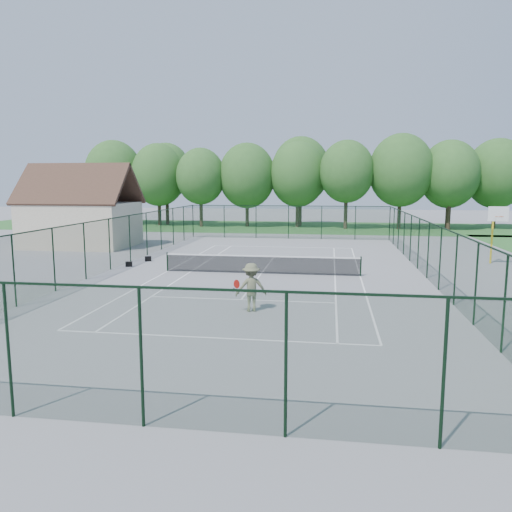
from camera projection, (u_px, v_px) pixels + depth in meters
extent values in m
plane|color=gray|center=(261.00, 274.00, 28.14)|extent=(140.00, 140.00, 0.00)
cube|color=#326F2E|center=(297.00, 227.00, 57.49)|extent=(80.00, 16.00, 0.01)
cube|color=white|center=(282.00, 247.00, 39.76)|extent=(10.97, 0.08, 0.01)
cube|color=white|center=(212.00, 338.00, 16.51)|extent=(10.97, 0.08, 0.01)
cube|color=white|center=(274.00, 257.00, 34.40)|extent=(8.23, 0.08, 0.01)
cube|color=white|center=(241.00, 300.00, 21.88)|extent=(8.23, 0.08, 0.01)
cube|color=white|center=(360.00, 276.00, 27.33)|extent=(0.08, 23.77, 0.01)
cube|color=white|center=(168.00, 271.00, 28.94)|extent=(0.08, 23.77, 0.01)
cube|color=white|center=(335.00, 276.00, 27.53)|extent=(0.08, 23.77, 0.01)
cube|color=white|center=(191.00, 272.00, 28.74)|extent=(0.08, 23.77, 0.01)
cube|color=white|center=(261.00, 274.00, 28.14)|extent=(0.08, 12.80, 0.01)
cylinder|color=black|center=(167.00, 262.00, 28.86)|extent=(0.08, 0.08, 1.10)
cylinder|color=black|center=(361.00, 266.00, 27.25)|extent=(0.08, 0.08, 1.10)
cube|color=black|center=(261.00, 265.00, 28.06)|extent=(11.00, 0.02, 0.96)
cube|color=white|center=(261.00, 256.00, 27.99)|extent=(11.00, 0.05, 0.07)
cube|color=#16341C|center=(288.00, 222.00, 45.53)|extent=(18.00, 0.02, 3.00)
cube|color=#16341C|center=(141.00, 358.00, 10.31)|extent=(18.00, 0.02, 3.00)
cube|color=#16341C|center=(428.00, 251.00, 26.60)|extent=(0.02, 36.00, 3.00)
cube|color=#16341C|center=(110.00, 244.00, 29.24)|extent=(0.02, 36.00, 3.00)
cube|color=black|center=(289.00, 206.00, 45.31)|extent=(18.00, 0.05, 0.05)
cube|color=black|center=(139.00, 287.00, 10.09)|extent=(18.00, 0.05, 0.05)
cube|color=black|center=(430.00, 222.00, 26.38)|extent=(0.05, 36.00, 0.05)
cube|color=black|center=(108.00, 219.00, 29.02)|extent=(0.05, 36.00, 0.05)
cube|color=beige|center=(81.00, 225.00, 40.01)|extent=(8.00, 6.00, 3.50)
cube|color=#4F3427|center=(88.00, 184.00, 41.01)|extent=(8.60, 3.27, 3.27)
cube|color=#4F3427|center=(70.00, 184.00, 38.07)|extent=(8.60, 3.27, 3.27)
cylinder|color=#3D2D20|center=(159.00, 208.00, 59.60)|extent=(0.40, 0.40, 4.20)
ellipsoid|color=#396D2D|center=(158.00, 175.00, 59.03)|extent=(6.40, 6.40, 7.40)
cylinder|color=#3D2D20|center=(297.00, 209.00, 57.18)|extent=(0.40, 0.40, 4.20)
ellipsoid|color=#396D2D|center=(298.00, 174.00, 56.61)|extent=(6.40, 6.40, 7.40)
cylinder|color=#3D2D20|center=(448.00, 210.00, 54.76)|extent=(0.40, 0.40, 4.20)
ellipsoid|color=#396D2D|center=(450.00, 174.00, 54.19)|extent=(6.40, 6.40, 7.40)
cylinder|color=yellow|center=(492.00, 236.00, 31.52)|extent=(0.12, 0.12, 3.50)
cube|color=yellow|center=(496.00, 211.00, 30.84)|extent=(0.08, 0.90, 0.08)
cube|color=white|center=(498.00, 214.00, 30.42)|extent=(1.20, 0.05, 0.90)
torus|color=#C04E1E|center=(499.00, 217.00, 30.22)|extent=(0.48, 0.48, 0.02)
cube|color=black|center=(129.00, 264.00, 30.47)|extent=(0.43, 0.31, 0.31)
cube|color=black|center=(148.00, 259.00, 32.57)|extent=(0.47, 0.39, 0.32)
imported|color=#606345|center=(251.00, 287.00, 19.81)|extent=(1.42, 1.08, 1.94)
sphere|color=yellow|center=(273.00, 290.00, 20.11)|extent=(0.07, 0.07, 0.07)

